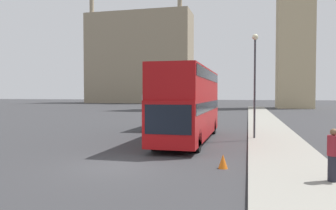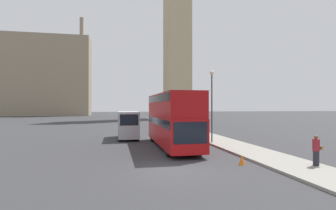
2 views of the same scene
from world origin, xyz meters
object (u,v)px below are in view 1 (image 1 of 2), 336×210
object	(u,v)px
white_van	(163,111)
street_lamp	(255,71)
red_double_decker_bus	(189,101)
pedestrian	(334,155)

from	to	relation	value
white_van	street_lamp	xyz separation A→B (m)	(7.13, -5.17, 2.77)
red_double_decker_bus	white_van	xyz separation A→B (m)	(-3.26, 6.29, -0.93)
white_van	street_lamp	world-z (taller)	street_lamp
pedestrian	street_lamp	size ratio (longest dim) A/B	0.26
red_double_decker_bus	pedestrian	distance (m)	10.66
red_double_decker_bus	white_van	distance (m)	7.14
red_double_decker_bus	white_van	world-z (taller)	red_double_decker_bus
red_double_decker_bus	pedestrian	size ratio (longest dim) A/B	6.65
pedestrian	street_lamp	world-z (taller)	street_lamp
red_double_decker_bus	street_lamp	bearing A→B (deg)	16.13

